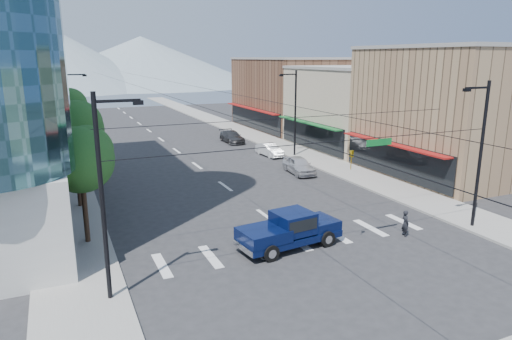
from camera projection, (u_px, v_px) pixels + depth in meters
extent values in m
plane|color=#28282B|center=(313.00, 250.00, 24.96)|extent=(160.00, 160.00, 0.00)
cube|color=gray|center=(60.00, 143.00, 55.73)|extent=(4.00, 120.00, 0.15)
cube|color=gray|center=(242.00, 131.00, 65.16)|extent=(4.00, 120.00, 0.15)
cube|color=#8C6B4C|center=(452.00, 113.00, 40.37)|extent=(12.00, 14.00, 11.00)
cube|color=tan|center=(357.00, 108.00, 53.04)|extent=(12.00, 14.00, 9.00)
cube|color=brown|center=(292.00, 94.00, 67.12)|extent=(12.00, 18.00, 10.00)
cube|color=#8C6B4C|center=(20.00, 66.00, 71.35)|extent=(4.00, 4.00, 18.00)
cone|color=gray|center=(39.00, 55.00, 149.57)|extent=(80.00, 80.00, 22.00)
cone|color=gray|center=(142.00, 61.00, 172.68)|extent=(90.00, 90.00, 18.00)
cylinder|color=black|center=(85.00, 205.00, 25.34)|extent=(0.28, 0.28, 4.55)
sphere|color=#1A4F1E|center=(80.00, 160.00, 24.71)|extent=(3.64, 3.64, 3.64)
sphere|color=#1A4F1E|center=(87.00, 151.00, 25.04)|extent=(2.86, 2.86, 2.86)
cylinder|color=black|center=(77.00, 172.00, 31.48)|extent=(0.28, 0.28, 5.11)
sphere|color=#1A4F1E|center=(73.00, 131.00, 30.78)|extent=(4.09, 4.09, 4.09)
sphere|color=#1A4F1E|center=(79.00, 124.00, 31.11)|extent=(3.21, 3.21, 3.21)
cylinder|color=black|center=(73.00, 157.00, 37.76)|extent=(0.28, 0.28, 4.55)
sphere|color=#1A4F1E|center=(70.00, 126.00, 37.14)|extent=(3.64, 3.64, 3.64)
sphere|color=#1A4F1E|center=(74.00, 120.00, 37.47)|extent=(2.86, 2.86, 2.86)
cylinder|color=black|center=(69.00, 140.00, 43.91)|extent=(0.28, 0.28, 5.11)
sphere|color=#1A4F1E|center=(66.00, 109.00, 43.21)|extent=(4.09, 4.09, 4.09)
sphere|color=#1A4F1E|center=(70.00, 105.00, 43.54)|extent=(3.21, 3.21, 3.21)
cylinder|color=black|center=(102.00, 202.00, 18.75)|extent=(0.20, 0.20, 9.00)
cylinder|color=black|center=(480.00, 157.00, 27.23)|extent=(0.20, 0.20, 9.00)
cylinder|color=black|center=(327.00, 142.00, 22.58)|extent=(21.60, 0.04, 0.04)
imported|color=gold|center=(351.00, 160.00, 23.42)|extent=(0.16, 0.20, 1.00)
cube|color=#0C6626|center=(379.00, 142.00, 23.90)|extent=(1.60, 0.06, 0.35)
cylinder|color=black|center=(70.00, 116.00, 46.26)|extent=(0.20, 0.20, 9.00)
cube|color=black|center=(76.00, 75.00, 45.63)|extent=(1.80, 0.12, 0.12)
cube|color=black|center=(84.00, 75.00, 45.97)|extent=(0.40, 0.25, 0.18)
cylinder|color=black|center=(295.00, 114.00, 47.65)|extent=(0.20, 0.20, 9.00)
cube|color=black|center=(288.00, 74.00, 46.31)|extent=(1.80, 0.12, 0.12)
cube|color=black|center=(281.00, 75.00, 46.02)|extent=(0.40, 0.25, 0.18)
cube|color=#08133E|center=(289.00, 237.00, 25.28)|extent=(6.07, 2.82, 0.37)
cube|color=#08133E|center=(319.00, 223.00, 26.21)|extent=(1.94, 2.21, 0.59)
cube|color=#08133E|center=(293.00, 222.00, 25.18)|extent=(2.25, 2.20, 1.17)
cube|color=black|center=(293.00, 220.00, 25.15)|extent=(2.04, 2.21, 0.64)
cube|color=#08133E|center=(263.00, 235.00, 24.32)|extent=(2.69, 2.41, 0.69)
cube|color=silver|center=(330.00, 227.00, 26.74)|extent=(0.37, 2.02, 0.37)
cube|color=silver|center=(243.00, 248.00, 23.82)|extent=(0.37, 2.02, 0.32)
cylinder|color=black|center=(327.00, 239.00, 25.40)|extent=(0.93, 0.43, 0.89)
cylinder|color=black|center=(305.00, 228.00, 27.08)|extent=(0.93, 0.43, 0.89)
cylinder|color=black|center=(271.00, 253.00, 23.54)|extent=(0.93, 0.43, 0.89)
cylinder|color=black|center=(251.00, 240.00, 25.23)|extent=(0.93, 0.43, 0.89)
imported|color=black|center=(405.00, 223.00, 26.81)|extent=(0.47, 0.63, 1.58)
imported|color=#BCBBC1|center=(299.00, 165.00, 41.33)|extent=(2.27, 4.68, 1.54)
imported|color=white|center=(270.00, 150.00, 48.69)|extent=(1.71, 4.16, 1.34)
imported|color=#333336|center=(232.00, 137.00, 56.46)|extent=(2.02, 4.93, 1.43)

